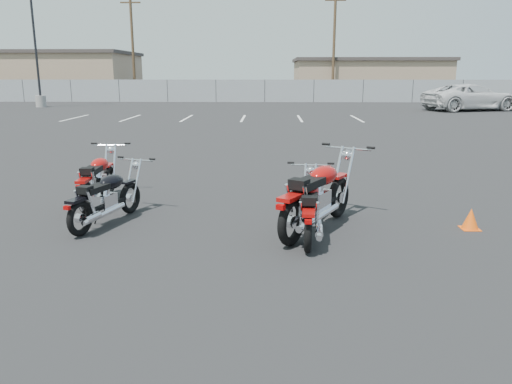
{
  "coord_description": "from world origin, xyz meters",
  "views": [
    {
      "loc": [
        0.39,
        -6.53,
        2.36
      ],
      "look_at": [
        0.2,
        0.6,
        0.65
      ],
      "focal_mm": 35.0,
      "sensor_mm": 36.0,
      "label": 1
    }
  ],
  "objects_px": {
    "motorcycle_front_red": "(98,179)",
    "motorcycle_rear_red": "(310,208)",
    "motorcycle_second_black": "(106,198)",
    "motorcycle_third_red": "(318,196)",
    "white_van": "(471,90)"
  },
  "relations": [
    {
      "from": "motorcycle_front_red",
      "to": "motorcycle_second_black",
      "type": "xyz_separation_m",
      "value": [
        0.56,
        -1.27,
        -0.03
      ]
    },
    {
      "from": "motorcycle_third_red",
      "to": "white_van",
      "type": "xyz_separation_m",
      "value": [
        12.05,
        25.21,
        0.77
      ]
    },
    {
      "from": "motorcycle_second_black",
      "to": "motorcycle_third_red",
      "type": "distance_m",
      "value": 3.33
    },
    {
      "from": "motorcycle_front_red",
      "to": "motorcycle_rear_red",
      "type": "xyz_separation_m",
      "value": [
        3.74,
        -1.83,
        -0.02
      ]
    },
    {
      "from": "motorcycle_front_red",
      "to": "motorcycle_second_black",
      "type": "relative_size",
      "value": 1.08
    },
    {
      "from": "motorcycle_third_red",
      "to": "white_van",
      "type": "height_order",
      "value": "white_van"
    },
    {
      "from": "motorcycle_front_red",
      "to": "motorcycle_third_red",
      "type": "xyz_separation_m",
      "value": [
        3.88,
        -1.52,
        0.08
      ]
    },
    {
      "from": "motorcycle_third_red",
      "to": "white_van",
      "type": "relative_size",
      "value": 0.33
    },
    {
      "from": "motorcycle_front_red",
      "to": "motorcycle_rear_red",
      "type": "distance_m",
      "value": 4.16
    },
    {
      "from": "motorcycle_second_black",
      "to": "white_van",
      "type": "bearing_deg",
      "value": 58.38
    },
    {
      "from": "motorcycle_second_black",
      "to": "motorcycle_third_red",
      "type": "relative_size",
      "value": 0.83
    },
    {
      "from": "motorcycle_front_red",
      "to": "motorcycle_third_red",
      "type": "relative_size",
      "value": 0.89
    },
    {
      "from": "motorcycle_third_red",
      "to": "motorcycle_rear_red",
      "type": "height_order",
      "value": "motorcycle_third_red"
    },
    {
      "from": "motorcycle_third_red",
      "to": "motorcycle_second_black",
      "type": "bearing_deg",
      "value": 175.78
    },
    {
      "from": "motorcycle_second_black",
      "to": "white_van",
      "type": "xyz_separation_m",
      "value": [
        15.37,
        24.97,
        0.88
      ]
    }
  ]
}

